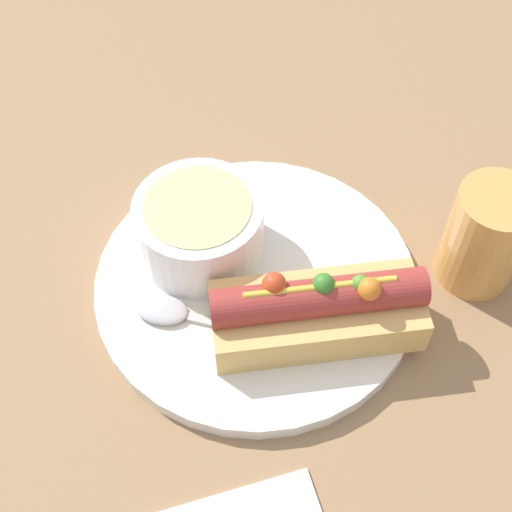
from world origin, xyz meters
TOP-DOWN VIEW (x-y plane):
  - ground_plane at (0.00, 0.00)m, footprint 4.00×4.00m
  - dinner_plate at (0.00, 0.00)m, footprint 0.26×0.26m
  - hot_dog at (0.02, -0.06)m, footprint 0.17×0.10m
  - soup_bowl at (-0.03, 0.05)m, footprint 0.10×0.10m
  - spoon at (-0.07, -0.01)m, footprint 0.12×0.10m
  - drinking_glass at (0.17, -0.06)m, footprint 0.06×0.06m

SIDE VIEW (x-z plane):
  - ground_plane at x=0.00m, z-range 0.00..0.00m
  - dinner_plate at x=0.00m, z-range 0.00..0.01m
  - spoon at x=-0.07m, z-range 0.01..0.02m
  - hot_dog at x=0.02m, z-range 0.01..0.07m
  - soup_bowl at x=-0.03m, z-range 0.02..0.07m
  - drinking_glass at x=0.17m, z-range 0.00..0.09m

